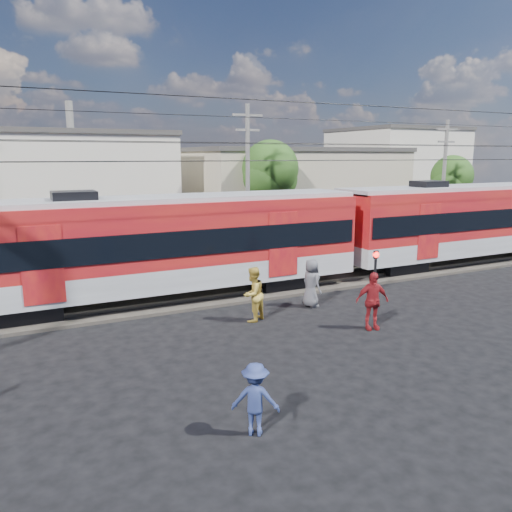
# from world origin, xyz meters

# --- Properties ---
(ground) EXTENTS (120.00, 120.00, 0.00)m
(ground) POSITION_xyz_m (0.00, 0.00, 0.00)
(ground) COLOR black
(ground) RESTS_ON ground
(track_bed) EXTENTS (70.00, 3.40, 0.12)m
(track_bed) POSITION_xyz_m (0.00, 8.00, 0.06)
(track_bed) COLOR #2D2823
(track_bed) RESTS_ON ground
(rail_near) EXTENTS (70.00, 0.12, 0.12)m
(rail_near) POSITION_xyz_m (0.00, 7.25, 0.18)
(rail_near) COLOR #59544C
(rail_near) RESTS_ON track_bed
(rail_far) EXTENTS (70.00, 0.12, 0.12)m
(rail_far) POSITION_xyz_m (0.00, 8.75, 0.18)
(rail_far) COLOR #59544C
(rail_far) RESTS_ON track_bed
(commuter_train) EXTENTS (50.30, 3.08, 4.17)m
(commuter_train) POSITION_xyz_m (-0.67, 8.00, 2.40)
(commuter_train) COLOR black
(commuter_train) RESTS_ON ground
(building_midwest) EXTENTS (12.24, 12.24, 7.30)m
(building_midwest) POSITION_xyz_m (-2.00, 27.00, 3.66)
(building_midwest) COLOR beige
(building_midwest) RESTS_ON ground
(building_mideast) EXTENTS (16.32, 10.20, 6.30)m
(building_mideast) POSITION_xyz_m (14.00, 24.00, 3.16)
(building_mideast) COLOR tan
(building_mideast) RESTS_ON ground
(building_east) EXTENTS (10.20, 10.20, 8.30)m
(building_east) POSITION_xyz_m (28.00, 28.00, 4.16)
(building_east) COLOR beige
(building_east) RESTS_ON ground
(utility_pole_mid) EXTENTS (1.80, 0.24, 8.50)m
(utility_pole_mid) POSITION_xyz_m (6.00, 15.00, 4.53)
(utility_pole_mid) COLOR slate
(utility_pole_mid) RESTS_ON ground
(utility_pole_east) EXTENTS (1.80, 0.24, 8.00)m
(utility_pole_east) POSITION_xyz_m (20.00, 14.00, 4.28)
(utility_pole_east) COLOR slate
(utility_pole_east) RESTS_ON ground
(tree_near) EXTENTS (3.82, 3.64, 6.72)m
(tree_near) POSITION_xyz_m (9.19, 18.09, 4.66)
(tree_near) COLOR #382619
(tree_near) RESTS_ON ground
(tree_far) EXTENTS (3.36, 3.12, 5.76)m
(tree_far) POSITION_xyz_m (24.19, 17.09, 3.99)
(tree_far) COLOR #382619
(tree_far) RESTS_ON ground
(pedestrian_b) EXTENTS (1.18, 1.11, 1.93)m
(pedestrian_b) POSITION_xyz_m (1.19, 4.33, 0.97)
(pedestrian_b) COLOR gold
(pedestrian_b) RESTS_ON ground
(pedestrian_c) EXTENTS (1.16, 1.02, 1.56)m
(pedestrian_c) POSITION_xyz_m (-1.90, -2.24, 0.78)
(pedestrian_c) COLOR navy
(pedestrian_c) RESTS_ON ground
(pedestrian_d) EXTENTS (1.22, 0.75, 1.95)m
(pedestrian_d) POSITION_xyz_m (4.40, 1.85, 0.97)
(pedestrian_d) COLOR maroon
(pedestrian_d) RESTS_ON ground
(pedestrian_e) EXTENTS (0.71, 0.98, 1.86)m
(pedestrian_e) POSITION_xyz_m (3.94, 4.88, 0.93)
(pedestrian_e) COLOR #4F4E53
(pedestrian_e) RESTS_ON ground
(car_silver) EXTENTS (4.43, 2.56, 1.42)m
(car_silver) POSITION_xyz_m (22.14, 13.99, 0.71)
(car_silver) COLOR #A2A5A9
(car_silver) RESTS_ON ground
(car_white) EXTENTS (4.00, 1.54, 1.30)m
(car_white) POSITION_xyz_m (26.47, 13.46, 0.65)
(car_white) COLOR white
(car_white) RESTS_ON ground
(crossing_signal) EXTENTS (0.26, 0.26, 1.82)m
(crossing_signal) POSITION_xyz_m (7.38, 5.35, 1.26)
(crossing_signal) COLOR black
(crossing_signal) RESTS_ON ground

